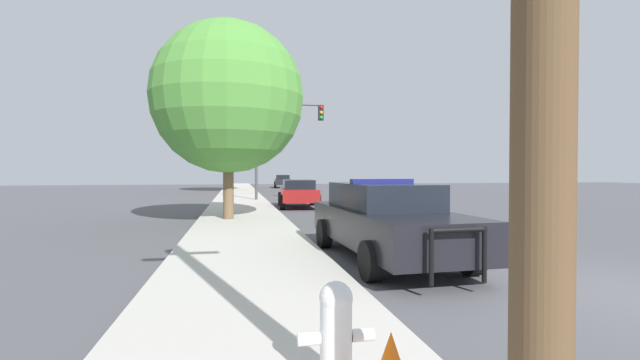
% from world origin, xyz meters
% --- Properties ---
extents(ground_plane, '(110.00, 110.00, 0.00)m').
position_xyz_m(ground_plane, '(0.00, 0.00, 0.00)').
color(ground_plane, '#4F4F54').
extents(sidewalk_left, '(3.00, 110.00, 0.13)m').
position_xyz_m(sidewalk_left, '(-5.10, 0.00, 0.07)').
color(sidewalk_left, '#BCB7AD').
rests_on(sidewalk_left, ground_plane).
extents(police_car, '(2.14, 5.18, 1.58)m').
position_xyz_m(police_car, '(-2.41, 2.92, 0.78)').
color(police_car, black).
rests_on(police_car, ground_plane).
extents(fire_hydrant, '(0.57, 0.25, 0.79)m').
position_xyz_m(fire_hydrant, '(-4.60, -2.09, 0.55)').
color(fire_hydrant, white).
rests_on(fire_hydrant, sidewalk_left).
extents(traffic_light, '(4.03, 0.35, 5.70)m').
position_xyz_m(traffic_light, '(-2.66, 19.75, 4.14)').
color(traffic_light, '#424247').
rests_on(traffic_light, sidewalk_left).
extents(car_background_midblock, '(2.08, 4.12, 1.34)m').
position_xyz_m(car_background_midblock, '(-2.37, 15.36, 0.72)').
color(car_background_midblock, maroon).
rests_on(car_background_midblock, ground_plane).
extents(car_background_distant, '(2.13, 4.22, 1.39)m').
position_xyz_m(car_background_distant, '(-0.35, 41.25, 0.74)').
color(car_background_distant, black).
rests_on(car_background_distant, ground_plane).
extents(tree_sidewalk_far, '(5.49, 5.49, 7.91)m').
position_xyz_m(tree_sidewalk_far, '(-6.01, 32.81, 5.29)').
color(tree_sidewalk_far, brown).
rests_on(tree_sidewalk_far, sidewalk_left).
extents(tree_sidewalk_near, '(5.12, 5.12, 6.67)m').
position_xyz_m(tree_sidewalk_near, '(-5.58, 9.69, 4.24)').
color(tree_sidewalk_near, brown).
rests_on(tree_sidewalk_near, sidewalk_left).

